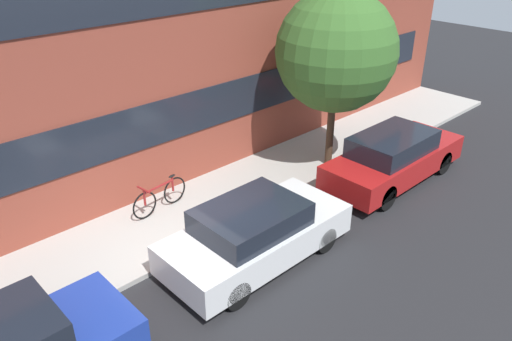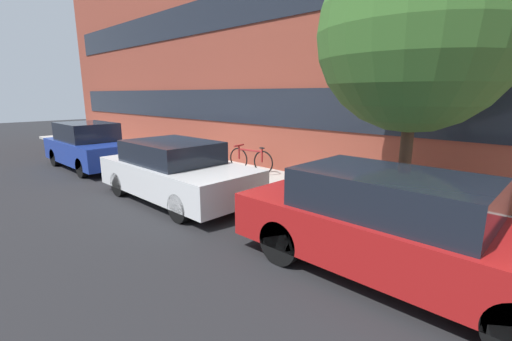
% 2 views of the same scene
% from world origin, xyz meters
% --- Properties ---
extents(ground_plane, '(56.00, 56.00, 0.00)m').
position_xyz_m(ground_plane, '(0.00, 0.00, 0.00)').
color(ground_plane, '#232326').
extents(sidewalk_strip, '(28.00, 2.59, 0.12)m').
position_xyz_m(sidewalk_strip, '(0.00, 1.29, 0.06)').
color(sidewalk_strip, '#B2AFA8').
rests_on(sidewalk_strip, ground_plane).
extents(rowhouse_facade, '(28.00, 1.02, 9.17)m').
position_xyz_m(rowhouse_facade, '(0.00, 3.03, 4.59)').
color(rowhouse_facade, brown).
rests_on(rowhouse_facade, ground_plane).
extents(parked_car_blue, '(3.92, 1.64, 1.49)m').
position_xyz_m(parked_car_blue, '(-3.95, -1.05, 0.73)').
color(parked_car_blue, '#1E3899').
rests_on(parked_car_blue, ground_plane).
extents(parked_car_white, '(4.11, 1.78, 1.36)m').
position_xyz_m(parked_car_white, '(1.13, -1.05, 0.67)').
color(parked_car_white, silver).
rests_on(parked_car_white, ground_plane).
extents(parked_car_red, '(4.51, 1.64, 1.43)m').
position_xyz_m(parked_car_red, '(6.24, -1.05, 0.72)').
color(parked_car_red, '#AD1919').
rests_on(parked_car_red, ground_plane).
extents(fire_hydrant, '(0.48, 0.27, 0.69)m').
position_xyz_m(fire_hydrant, '(-3.02, 0.51, 0.46)').
color(fire_hydrant, gold).
rests_on(fire_hydrant, sidewalk_strip).
extents(bicycle, '(1.62, 0.44, 0.79)m').
position_xyz_m(bicycle, '(0.69, 1.85, 0.51)').
color(bicycle, black).
rests_on(bicycle, sidewalk_strip).
extents(street_tree, '(3.19, 3.19, 4.85)m').
position_xyz_m(street_tree, '(5.63, 0.67, 3.36)').
color(street_tree, '#473323').
rests_on(street_tree, sidewalk_strip).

